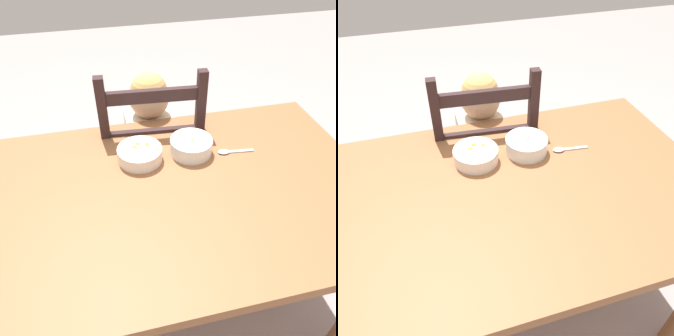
% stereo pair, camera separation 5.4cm
% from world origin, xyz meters
% --- Properties ---
extents(ground_plane, '(8.00, 8.00, 0.00)m').
position_xyz_m(ground_plane, '(0.00, 0.00, 0.00)').
color(ground_plane, gray).
extents(dining_table, '(1.43, 0.86, 0.76)m').
position_xyz_m(dining_table, '(0.00, 0.00, 0.66)').
color(dining_table, brown).
rests_on(dining_table, ground).
extents(dining_chair, '(0.45, 0.45, 1.02)m').
position_xyz_m(dining_chair, '(0.04, 0.47, 0.47)').
color(dining_chair, black).
rests_on(dining_chair, ground).
extents(child_figure, '(0.32, 0.31, 0.94)m').
position_xyz_m(child_figure, '(0.04, 0.47, 0.62)').
color(child_figure, beige).
rests_on(child_figure, ground).
extents(bowl_of_peas, '(0.16, 0.16, 0.06)m').
position_xyz_m(bowl_of_peas, '(0.14, 0.18, 0.80)').
color(bowl_of_peas, white).
rests_on(bowl_of_peas, dining_table).
extents(bowl_of_carrots, '(0.16, 0.16, 0.05)m').
position_xyz_m(bowl_of_carrots, '(-0.05, 0.18, 0.79)').
color(bowl_of_carrots, white).
rests_on(bowl_of_carrots, dining_table).
extents(spoon, '(0.14, 0.04, 0.01)m').
position_xyz_m(spoon, '(0.28, 0.15, 0.77)').
color(spoon, silver).
rests_on(spoon, dining_table).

